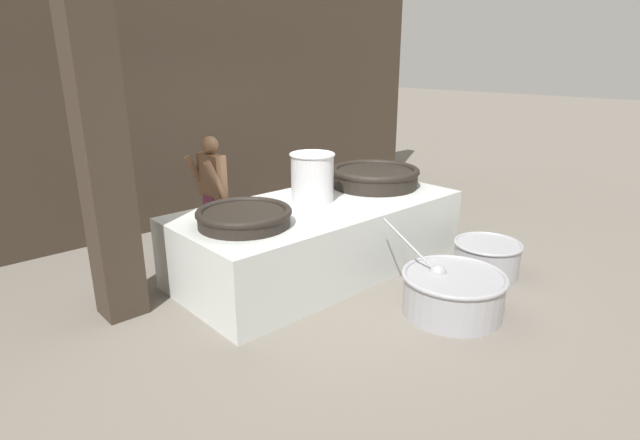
# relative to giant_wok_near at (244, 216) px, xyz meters

# --- Properties ---
(ground_plane) EXTENTS (60.00, 60.00, 0.00)m
(ground_plane) POSITION_rel_giant_wok_near_xyz_m (1.07, 0.07, -0.89)
(ground_plane) COLOR slate
(back_wall) EXTENTS (8.98, 0.24, 4.12)m
(back_wall) POSITION_rel_giant_wok_near_xyz_m (1.07, 2.76, 1.17)
(back_wall) COLOR #382D23
(back_wall) RESTS_ON ground_plane
(support_pillar) EXTENTS (0.38, 0.38, 4.12)m
(support_pillar) POSITION_rel_giant_wok_near_xyz_m (-1.08, 0.57, 1.17)
(support_pillar) COLOR #382D23
(support_pillar) RESTS_ON ground_plane
(hearth_platform) EXTENTS (3.34, 1.57, 0.79)m
(hearth_platform) POSITION_rel_giant_wok_near_xyz_m (1.07, 0.07, -0.49)
(hearth_platform) COLOR silver
(hearth_platform) RESTS_ON ground_plane
(giant_wok_near) EXTENTS (0.95, 0.95, 0.17)m
(giant_wok_near) POSITION_rel_giant_wok_near_xyz_m (0.00, 0.00, 0.00)
(giant_wok_near) COLOR black
(giant_wok_near) RESTS_ON hearth_platform
(giant_wok_far) EXTENTS (1.13, 1.13, 0.25)m
(giant_wok_far) POSITION_rel_giant_wok_near_xyz_m (2.13, 0.18, 0.04)
(giant_wok_far) COLOR black
(giant_wok_far) RESTS_ON hearth_platform
(stock_pot) EXTENTS (0.52, 0.52, 0.56)m
(stock_pot) POSITION_rel_giant_wok_near_xyz_m (1.08, 0.21, 0.20)
(stock_pot) COLOR silver
(stock_pot) RESTS_ON hearth_platform
(cook) EXTENTS (0.35, 0.54, 1.48)m
(cook) POSITION_rel_giant_wok_near_xyz_m (0.43, 1.34, -0.08)
(cook) COLOR brown
(cook) RESTS_ON ground_plane
(prep_bowl_vegetables) EXTENTS (1.00, 1.29, 0.82)m
(prep_bowl_vegetables) POSITION_rel_giant_wok_near_xyz_m (1.28, -1.61, -0.66)
(prep_bowl_vegetables) COLOR #9E9EA3
(prep_bowl_vegetables) RESTS_ON ground_plane
(prep_bowl_meat) EXTENTS (0.76, 0.76, 0.39)m
(prep_bowl_meat) POSITION_rel_giant_wok_near_xyz_m (2.35, -1.35, -0.67)
(prep_bowl_meat) COLOR #9E9EA3
(prep_bowl_meat) RESTS_ON ground_plane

